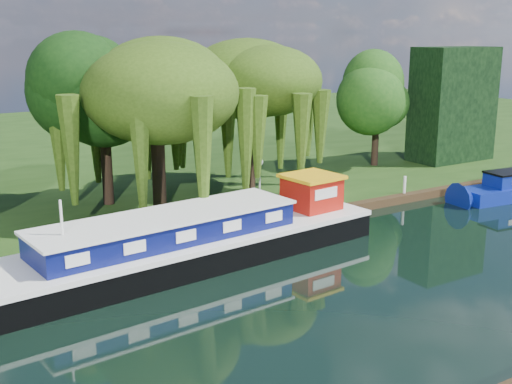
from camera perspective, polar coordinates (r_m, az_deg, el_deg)
ground at (r=26.16m, az=11.88°, el=-7.43°), size 120.00×120.00×0.00m
far_bank at (r=54.92m, az=-13.39°, el=3.99°), size 120.00×52.00×0.45m
dutch_barge at (r=27.01m, az=-5.73°, el=-4.40°), size 18.11×5.71×3.76m
willow_left at (r=32.49m, az=-8.89°, el=8.62°), size 6.92×6.92×8.29m
willow_right at (r=36.58m, az=-0.61°, el=8.85°), size 6.40×6.40×7.80m
tree_far_mid at (r=34.49m, az=-13.45°, el=8.17°), size 5.05×5.05×8.26m
tree_far_right at (r=44.74m, az=10.72°, el=8.24°), size 4.13×4.13×6.76m
conifer_hedge at (r=48.12m, az=17.10°, el=7.46°), size 6.00×3.00×8.00m
lamppost at (r=33.72m, az=0.34°, el=2.01°), size 0.36×0.36×2.56m
mooring_posts at (r=31.82m, az=0.83°, el=-1.44°), size 19.16×0.16×1.00m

